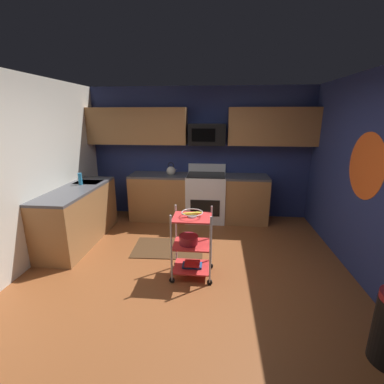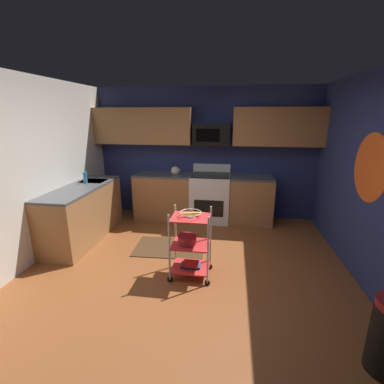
# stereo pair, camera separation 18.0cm
# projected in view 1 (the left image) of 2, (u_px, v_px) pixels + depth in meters

# --- Properties ---
(floor) EXTENTS (4.40, 4.80, 0.04)m
(floor) POSITION_uv_depth(u_px,v_px,m) (186.00, 278.00, 3.58)
(floor) COLOR brown
(floor) RESTS_ON ground
(wall_back) EXTENTS (4.52, 0.06, 2.60)m
(wall_back) POSITION_uv_depth(u_px,v_px,m) (200.00, 154.00, 5.55)
(wall_back) COLOR navy
(wall_back) RESTS_ON ground
(wall_left) EXTENTS (0.06, 4.80, 2.60)m
(wall_left) POSITION_uv_depth(u_px,v_px,m) (11.00, 177.00, 3.43)
(wall_left) COLOR silver
(wall_left) RESTS_ON ground
(wall_right) EXTENTS (0.06, 4.80, 2.60)m
(wall_right) POSITION_uv_depth(u_px,v_px,m) (384.00, 186.00, 3.02)
(wall_right) COLOR navy
(wall_right) RESTS_ON ground
(wall_flower_decal) EXTENTS (0.00, 0.83, 0.83)m
(wall_flower_decal) POSITION_uv_depth(u_px,v_px,m) (366.00, 166.00, 3.35)
(wall_flower_decal) COLOR #E5591E
(counter_run) EXTENTS (3.56, 2.38, 0.92)m
(counter_run) POSITION_uv_depth(u_px,v_px,m) (156.00, 203.00, 5.08)
(counter_run) COLOR #9E6B3D
(counter_run) RESTS_ON ground
(oven_range) EXTENTS (0.76, 0.65, 1.10)m
(oven_range) POSITION_uv_depth(u_px,v_px,m) (206.00, 197.00, 5.45)
(oven_range) COLOR white
(oven_range) RESTS_ON ground
(upper_cabinets) EXTENTS (4.40, 0.33, 0.70)m
(upper_cabinets) POSITION_uv_depth(u_px,v_px,m) (198.00, 126.00, 5.22)
(upper_cabinets) COLOR #9E6B3D
(microwave) EXTENTS (0.70, 0.39, 0.40)m
(microwave) POSITION_uv_depth(u_px,v_px,m) (207.00, 134.00, 5.22)
(microwave) COLOR black
(rolling_cart) EXTENTS (0.55, 0.41, 0.91)m
(rolling_cart) POSITION_uv_depth(u_px,v_px,m) (192.00, 244.00, 3.50)
(rolling_cart) COLOR silver
(rolling_cart) RESTS_ON ground
(fruit_bowl) EXTENTS (0.27, 0.27, 0.07)m
(fruit_bowl) POSITION_uv_depth(u_px,v_px,m) (192.00, 213.00, 3.38)
(fruit_bowl) COLOR silver
(fruit_bowl) RESTS_ON rolling_cart
(mixing_bowl_large) EXTENTS (0.25, 0.25, 0.11)m
(mixing_bowl_large) POSITION_uv_depth(u_px,v_px,m) (189.00, 239.00, 3.49)
(mixing_bowl_large) COLOR maroon
(mixing_bowl_large) RESTS_ON rolling_cart
(book_stack) EXTENTS (0.26, 0.18, 0.05)m
(book_stack) POSITION_uv_depth(u_px,v_px,m) (192.00, 265.00, 3.58)
(book_stack) COLOR #1E4C8C
(book_stack) RESTS_ON rolling_cart
(kettle) EXTENTS (0.21, 0.18, 0.26)m
(kettle) POSITION_uv_depth(u_px,v_px,m) (171.00, 171.00, 5.37)
(kettle) COLOR beige
(kettle) RESTS_ON counter_run
(dish_soap_bottle) EXTENTS (0.06, 0.06, 0.20)m
(dish_soap_bottle) POSITION_uv_depth(u_px,v_px,m) (80.00, 179.00, 4.58)
(dish_soap_bottle) COLOR #2D8CBF
(dish_soap_bottle) RESTS_ON counter_run
(floor_rug) EXTENTS (1.13, 0.75, 0.01)m
(floor_rug) POSITION_uv_depth(u_px,v_px,m) (168.00, 248.00, 4.35)
(floor_rug) COLOR #472D19
(floor_rug) RESTS_ON ground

